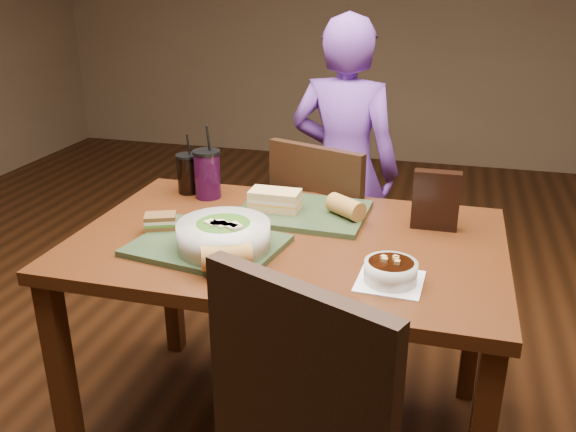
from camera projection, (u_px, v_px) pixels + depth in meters
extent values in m
plane|color=#381C0B|center=(288.00, 431.00, 2.15)|extent=(6.00, 6.00, 0.00)
cube|color=#48230E|center=(63.00, 384.00, 1.83)|extent=(0.06, 0.06, 0.71)
cube|color=#48230E|center=(171.00, 274.00, 2.50)|extent=(0.06, 0.06, 0.71)
cube|color=#48230E|center=(474.00, 314.00, 2.21)|extent=(0.06, 0.06, 0.71)
cube|color=#48230E|center=(288.00, 243.00, 1.88)|extent=(1.30, 0.85, 0.04)
cube|color=black|center=(297.00, 402.00, 1.18)|extent=(0.41, 0.21, 0.51)
cube|color=black|center=(323.00, 250.00, 2.56)|extent=(0.51, 0.51, 0.04)
cube|color=black|center=(315.00, 207.00, 2.30)|extent=(0.39, 0.17, 0.47)
cube|color=black|center=(273.00, 310.00, 2.53)|extent=(0.04, 0.04, 0.41)
cube|color=black|center=(355.00, 322.00, 2.45)|extent=(0.04, 0.04, 0.41)
cube|color=black|center=(294.00, 274.00, 2.83)|extent=(0.04, 0.04, 0.41)
cube|color=black|center=(367.00, 283.00, 2.75)|extent=(0.04, 0.04, 0.41)
imported|color=#6F3AA2|center=(344.00, 170.00, 2.74)|extent=(0.53, 0.38, 1.37)
cube|color=#2A3B21|center=(207.00, 245.00, 1.80)|extent=(0.47, 0.38, 0.02)
cube|color=#2A3B21|center=(303.00, 212.00, 2.05)|extent=(0.43, 0.33, 0.02)
cylinder|color=silver|center=(224.00, 236.00, 1.74)|extent=(0.27, 0.27, 0.08)
ellipsoid|color=#427219|center=(223.00, 231.00, 1.74)|extent=(0.22, 0.22, 0.07)
cube|color=beige|center=(235.00, 226.00, 1.69)|extent=(0.05, 0.05, 0.01)
cube|color=beige|center=(219.00, 224.00, 1.71)|extent=(0.05, 0.05, 0.01)
cube|color=beige|center=(230.00, 226.00, 1.69)|extent=(0.05, 0.04, 0.01)
cube|color=beige|center=(223.00, 225.00, 1.70)|extent=(0.05, 0.05, 0.01)
cube|color=beige|center=(218.00, 225.00, 1.70)|extent=(0.05, 0.04, 0.01)
cube|color=beige|center=(212.00, 223.00, 1.71)|extent=(0.05, 0.05, 0.01)
cube|color=white|center=(390.00, 281.00, 1.60)|extent=(0.18, 0.18, 0.00)
cylinder|color=silver|center=(391.00, 271.00, 1.59)|extent=(0.14, 0.14, 0.05)
cylinder|color=black|center=(391.00, 264.00, 1.58)|extent=(0.12, 0.12, 0.01)
cube|color=#B28947|center=(384.00, 257.00, 1.59)|extent=(0.02, 0.02, 0.01)
cube|color=#B28947|center=(385.00, 260.00, 1.58)|extent=(0.02, 0.02, 0.01)
cube|color=#B28947|center=(396.00, 259.00, 1.58)|extent=(0.02, 0.02, 0.01)
cube|color=#B28947|center=(396.00, 258.00, 1.59)|extent=(0.02, 0.02, 0.01)
cube|color=#B28947|center=(397.00, 262.00, 1.57)|extent=(0.01, 0.01, 0.01)
cube|color=#593819|center=(161.00, 226.00, 1.89)|extent=(0.11, 0.10, 0.01)
cube|color=#3F721E|center=(161.00, 223.00, 1.89)|extent=(0.11, 0.10, 0.01)
cube|color=beige|center=(161.00, 220.00, 1.89)|extent=(0.11, 0.10, 0.01)
cube|color=#593819|center=(160.00, 216.00, 1.88)|extent=(0.11, 0.10, 0.01)
cube|color=tan|center=(275.00, 206.00, 2.04)|extent=(0.17, 0.09, 0.02)
cube|color=orange|center=(275.00, 202.00, 2.04)|extent=(0.17, 0.09, 0.01)
cube|color=beige|center=(275.00, 199.00, 2.03)|extent=(0.17, 0.09, 0.01)
cube|color=tan|center=(275.00, 194.00, 2.03)|extent=(0.17, 0.09, 0.02)
cylinder|color=#AD7533|center=(226.00, 257.00, 1.62)|extent=(0.15, 0.12, 0.07)
cylinder|color=#AD7533|center=(346.00, 207.00, 1.98)|extent=(0.14, 0.13, 0.06)
cylinder|color=black|center=(188.00, 175.00, 2.23)|extent=(0.08, 0.08, 0.14)
cylinder|color=black|center=(187.00, 156.00, 2.21)|extent=(0.08, 0.08, 0.01)
cylinder|color=black|center=(188.00, 145.00, 2.19)|extent=(0.01, 0.02, 0.09)
cylinder|color=black|center=(207.00, 176.00, 2.18)|extent=(0.09, 0.09, 0.16)
cylinder|color=black|center=(206.00, 152.00, 2.15)|extent=(0.10, 0.10, 0.01)
cylinder|color=black|center=(208.00, 139.00, 2.13)|extent=(0.01, 0.03, 0.11)
cube|color=black|center=(436.00, 200.00, 1.91)|extent=(0.15, 0.05, 0.19)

